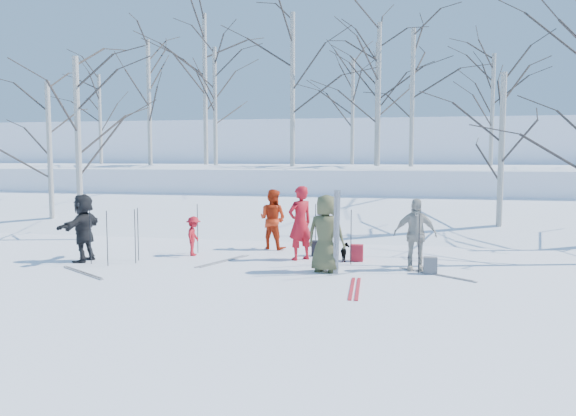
% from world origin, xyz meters
% --- Properties ---
extents(ground, '(120.00, 120.00, 0.00)m').
position_xyz_m(ground, '(0.00, 0.00, 0.00)').
color(ground, white).
rests_on(ground, ground).
extents(snow_ramp, '(70.00, 9.49, 4.12)m').
position_xyz_m(snow_ramp, '(0.00, 7.00, 0.15)').
color(snow_ramp, white).
rests_on(snow_ramp, ground).
extents(snow_plateau, '(70.00, 18.00, 2.20)m').
position_xyz_m(snow_plateau, '(0.00, 17.00, 1.00)').
color(snow_plateau, white).
rests_on(snow_plateau, ground).
extents(far_hill, '(90.00, 30.00, 6.00)m').
position_xyz_m(far_hill, '(0.00, 38.00, 2.00)').
color(far_hill, white).
rests_on(far_hill, ground).
extents(skier_olive_center, '(0.96, 0.72, 1.77)m').
position_xyz_m(skier_olive_center, '(1.20, -0.09, 0.89)').
color(skier_olive_center, '#47482B').
rests_on(skier_olive_center, ground).
extents(skier_red_north, '(0.81, 0.80, 1.89)m').
position_xyz_m(skier_red_north, '(0.36, 1.28, 0.94)').
color(skier_red_north, '#AF101C').
rests_on(skier_red_north, ground).
extents(skier_redor_behind, '(0.98, 0.87, 1.70)m').
position_xyz_m(skier_redor_behind, '(-0.71, 2.78, 0.85)').
color(skier_redor_behind, '#B52B0D').
rests_on(skier_redor_behind, ground).
extents(skier_red_seated, '(0.46, 0.72, 1.05)m').
position_xyz_m(skier_red_seated, '(-2.52, 1.31, 0.52)').
color(skier_red_seated, '#AF101C').
rests_on(skier_red_seated, ground).
extents(skier_cream_east, '(1.01, 0.47, 1.67)m').
position_xyz_m(skier_cream_east, '(3.20, 0.54, 0.84)').
color(skier_cream_east, beige).
rests_on(skier_cream_east, ground).
extents(skier_grey_west, '(0.57, 1.60, 1.70)m').
position_xyz_m(skier_grey_west, '(-4.92, -0.01, 0.85)').
color(skier_grey_west, black).
rests_on(skier_grey_west, ground).
extents(dog, '(0.32, 0.56, 0.44)m').
position_xyz_m(dog, '(1.51, 1.33, 0.22)').
color(dog, black).
rests_on(dog, ground).
extents(upright_ski_left, '(0.09, 0.16, 1.90)m').
position_xyz_m(upright_ski_left, '(1.44, -0.31, 0.95)').
color(upright_ski_left, silver).
rests_on(upright_ski_left, ground).
extents(upright_ski_right, '(0.13, 0.23, 1.89)m').
position_xyz_m(upright_ski_right, '(1.50, -0.33, 0.95)').
color(upright_ski_right, silver).
rests_on(upright_ski_right, ground).
extents(ski_pair_a, '(0.37, 1.92, 0.02)m').
position_xyz_m(ski_pair_a, '(1.99, -1.59, 0.01)').
color(ski_pair_a, red).
rests_on(ski_pair_a, ground).
extents(ski_pair_b, '(1.96, 2.09, 0.02)m').
position_xyz_m(ski_pair_b, '(-4.18, -1.31, 0.01)').
color(ski_pair_b, silver).
rests_on(ski_pair_b, ground).
extents(ski_pair_c, '(1.48, 2.03, 0.02)m').
position_xyz_m(ski_pair_c, '(-1.49, 0.65, 0.01)').
color(ski_pair_c, silver).
rests_on(ski_pair_c, ground).
extents(ski_pair_d, '(2.03, 2.09, 0.02)m').
position_xyz_m(ski_pair_d, '(3.66, 0.08, 0.01)').
color(ski_pair_d, silver).
rests_on(ski_pair_d, ground).
extents(ski_pole_a, '(0.02, 0.02, 1.34)m').
position_xyz_m(ski_pole_a, '(0.86, 2.78, 0.67)').
color(ski_pole_a, black).
rests_on(ski_pole_a, ground).
extents(ski_pole_b, '(0.02, 0.02, 1.34)m').
position_xyz_m(ski_pole_b, '(-4.57, -0.28, 0.67)').
color(ski_pole_b, black).
rests_on(ski_pole_b, ground).
extents(ski_pole_c, '(0.02, 0.02, 1.34)m').
position_xyz_m(ski_pole_c, '(1.68, 0.94, 0.67)').
color(ski_pole_c, black).
rests_on(ski_pole_c, ground).
extents(ski_pole_d, '(0.02, 0.02, 1.34)m').
position_xyz_m(ski_pole_d, '(-2.56, 1.71, 0.67)').
color(ski_pole_d, black).
rests_on(ski_pole_d, ground).
extents(ski_pole_e, '(0.02, 0.02, 1.34)m').
position_xyz_m(ski_pole_e, '(-3.54, 0.01, 0.67)').
color(ski_pole_e, black).
rests_on(ski_pole_e, ground).
extents(ski_pole_f, '(0.02, 0.02, 1.34)m').
position_xyz_m(ski_pole_f, '(-3.64, 0.37, 0.67)').
color(ski_pole_f, black).
rests_on(ski_pole_f, ground).
extents(ski_pole_g, '(0.02, 0.02, 1.34)m').
position_xyz_m(ski_pole_g, '(3.14, 0.90, 0.67)').
color(ski_pole_g, black).
rests_on(ski_pole_g, ground).
extents(ski_pole_h, '(0.02, 0.02, 1.34)m').
position_xyz_m(ski_pole_h, '(3.28, 0.20, 0.67)').
color(ski_pole_h, black).
rests_on(ski_pole_h, ground).
extents(ski_pole_i, '(0.02, 0.02, 1.34)m').
position_xyz_m(ski_pole_i, '(0.58, 2.39, 0.67)').
color(ski_pole_i, black).
rests_on(ski_pole_i, ground).
extents(ski_pole_j, '(0.02, 0.02, 1.34)m').
position_xyz_m(ski_pole_j, '(-4.03, -0.46, 0.67)').
color(ski_pole_j, black).
rests_on(ski_pole_j, ground).
extents(backpack_red, '(0.32, 0.22, 0.42)m').
position_xyz_m(backpack_red, '(1.79, 1.37, 0.21)').
color(backpack_red, '#A91A27').
rests_on(backpack_red, ground).
extents(backpack_grey, '(0.30, 0.20, 0.38)m').
position_xyz_m(backpack_grey, '(3.53, 0.17, 0.19)').
color(backpack_grey, '#56585E').
rests_on(backpack_grey, ground).
extents(backpack_dark, '(0.34, 0.24, 0.40)m').
position_xyz_m(backpack_dark, '(0.73, 1.93, 0.20)').
color(backpack_dark, black).
rests_on(backpack_dark, ground).
extents(birch_plateau_a, '(4.60, 4.60, 5.71)m').
position_xyz_m(birch_plateau_a, '(-8.60, 11.68, 5.06)').
color(birch_plateau_a, silver).
rests_on(birch_plateau_a, snow_plateau).
extents(birch_plateau_b, '(5.00, 5.00, 6.29)m').
position_xyz_m(birch_plateau_b, '(-1.64, 10.49, 5.34)').
color(birch_plateau_b, silver).
rests_on(birch_plateau_b, snow_plateau).
extents(birch_plateau_c, '(4.02, 4.02, 4.89)m').
position_xyz_m(birch_plateau_c, '(6.72, 13.70, 4.65)').
color(birch_plateau_c, silver).
rests_on(birch_plateau_c, snow_plateau).
extents(birch_plateau_e, '(4.24, 4.24, 5.20)m').
position_xyz_m(birch_plateau_e, '(0.41, 15.50, 4.80)').
color(birch_plateau_e, silver).
rests_on(birch_plateau_e, snow_plateau).
extents(birch_plateau_f, '(4.83, 4.83, 6.04)m').
position_xyz_m(birch_plateau_f, '(1.83, 11.89, 5.22)').
color(birch_plateau_f, silver).
rests_on(birch_plateau_f, snow_plateau).
extents(birch_plateau_g, '(3.83, 3.83, 4.61)m').
position_xyz_m(birch_plateau_g, '(-12.52, 14.17, 4.50)').
color(birch_plateau_g, silver).
rests_on(birch_plateau_g, snow_plateau).
extents(birch_plateau_h, '(4.47, 4.47, 5.53)m').
position_xyz_m(birch_plateau_h, '(3.22, 10.95, 4.96)').
color(birch_plateau_h, silver).
rests_on(birch_plateau_h, snow_plateau).
extents(birch_plateau_i, '(4.36, 4.36, 5.37)m').
position_xyz_m(birch_plateau_i, '(-5.62, 12.26, 4.89)').
color(birch_plateau_i, silver).
rests_on(birch_plateau_i, snow_plateau).
extents(birch_plateau_k, '(4.34, 4.34, 5.34)m').
position_xyz_m(birch_plateau_k, '(1.74, 12.42, 4.87)').
color(birch_plateau_k, silver).
rests_on(birch_plateau_k, snow_plateau).
extents(birch_plateau_l, '(5.71, 5.71, 7.30)m').
position_xyz_m(birch_plateau_l, '(-6.66, 13.85, 5.85)').
color(birch_plateau_l, silver).
rests_on(birch_plateau_l, snow_plateau).
extents(birch_edge_a, '(4.59, 4.59, 5.70)m').
position_xyz_m(birch_edge_a, '(-7.06, 3.31, 2.85)').
color(birch_edge_a, silver).
rests_on(birch_edge_a, ground).
extents(birch_edge_d, '(4.28, 4.28, 5.26)m').
position_xyz_m(birch_edge_d, '(-9.50, 5.41, 2.63)').
color(birch_edge_d, silver).
rests_on(birch_edge_d, ground).
extents(birch_edge_e, '(4.22, 4.22, 5.18)m').
position_xyz_m(birch_edge_e, '(5.86, 5.66, 2.59)').
color(birch_edge_e, silver).
rests_on(birch_edge_e, ground).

